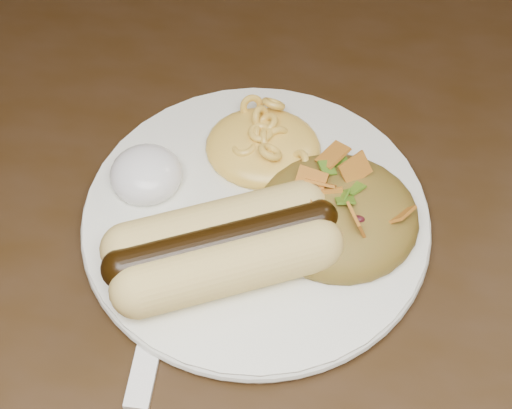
# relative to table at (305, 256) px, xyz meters

# --- Properties ---
(table) EXTENTS (1.60, 0.90, 0.75)m
(table) POSITION_rel_table_xyz_m (0.00, 0.00, 0.00)
(table) COLOR black
(table) RESTS_ON floor
(plate) EXTENTS (0.27, 0.27, 0.01)m
(plate) POSITION_rel_table_xyz_m (-0.03, -0.04, 0.10)
(plate) COLOR white
(plate) RESTS_ON table
(hotdog) EXTENTS (0.12, 0.11, 0.03)m
(hotdog) POSITION_rel_table_xyz_m (-0.05, -0.08, 0.12)
(hotdog) COLOR #E8D366
(hotdog) RESTS_ON plate
(mac_and_cheese) EXTENTS (0.09, 0.08, 0.03)m
(mac_and_cheese) POSITION_rel_table_xyz_m (-0.04, 0.02, 0.12)
(mac_and_cheese) COLOR #FFD04D
(mac_and_cheese) RESTS_ON plate
(sour_cream) EXTENTS (0.06, 0.06, 0.03)m
(sour_cream) POSITION_rel_table_xyz_m (-0.11, -0.03, 0.12)
(sour_cream) COLOR white
(sour_cream) RESTS_ON plate
(taco_salad) EXTENTS (0.11, 0.10, 0.05)m
(taco_salad) POSITION_rel_table_xyz_m (0.02, -0.04, 0.12)
(taco_salad) COLOR #AE4E23
(taco_salad) RESTS_ON plate
(fork) EXTENTS (0.03, 0.14, 0.00)m
(fork) POSITION_rel_table_xyz_m (-0.08, -0.13, 0.09)
(fork) COLOR silver
(fork) RESTS_ON table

